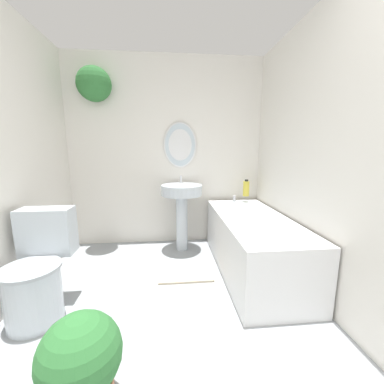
{
  "coord_description": "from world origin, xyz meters",
  "views": [
    {
      "loc": [
        0.03,
        -0.35,
        1.26
      ],
      "look_at": [
        0.23,
        1.7,
        0.88
      ],
      "focal_mm": 22.0,
      "sensor_mm": 36.0,
      "label": 1
    }
  ],
  "objects_px": {
    "bathtub": "(252,242)",
    "shampoo_bottle": "(246,188)",
    "toilet": "(39,272)",
    "potted_plant": "(81,362)",
    "pedestal_sink": "(182,200)"
  },
  "relations": [
    {
      "from": "pedestal_sink",
      "to": "potted_plant",
      "type": "bearing_deg",
      "value": -107.27
    },
    {
      "from": "bathtub",
      "to": "shampoo_bottle",
      "type": "height_order",
      "value": "shampoo_bottle"
    },
    {
      "from": "pedestal_sink",
      "to": "potted_plant",
      "type": "height_order",
      "value": "pedestal_sink"
    },
    {
      "from": "pedestal_sink",
      "to": "shampoo_bottle",
      "type": "distance_m",
      "value": 0.86
    },
    {
      "from": "toilet",
      "to": "shampoo_bottle",
      "type": "relative_size",
      "value": 3.66
    },
    {
      "from": "bathtub",
      "to": "toilet",
      "type": "bearing_deg",
      "value": -164.6
    },
    {
      "from": "toilet",
      "to": "potted_plant",
      "type": "relative_size",
      "value": 1.56
    },
    {
      "from": "toilet",
      "to": "bathtub",
      "type": "xyz_separation_m",
      "value": [
        1.84,
        0.51,
        -0.04
      ]
    },
    {
      "from": "potted_plant",
      "to": "pedestal_sink",
      "type": "bearing_deg",
      "value": 72.73
    },
    {
      "from": "toilet",
      "to": "pedestal_sink",
      "type": "height_order",
      "value": "pedestal_sink"
    },
    {
      "from": "pedestal_sink",
      "to": "potted_plant",
      "type": "distance_m",
      "value": 1.95
    },
    {
      "from": "toilet",
      "to": "potted_plant",
      "type": "xyz_separation_m",
      "value": [
        0.57,
        -0.75,
        -0.07
      ]
    },
    {
      "from": "bathtub",
      "to": "potted_plant",
      "type": "distance_m",
      "value": 1.79
    },
    {
      "from": "toilet",
      "to": "potted_plant",
      "type": "height_order",
      "value": "toilet"
    },
    {
      "from": "bathtub",
      "to": "shampoo_bottle",
      "type": "xyz_separation_m",
      "value": [
        0.14,
        0.68,
        0.45
      ]
    }
  ]
}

